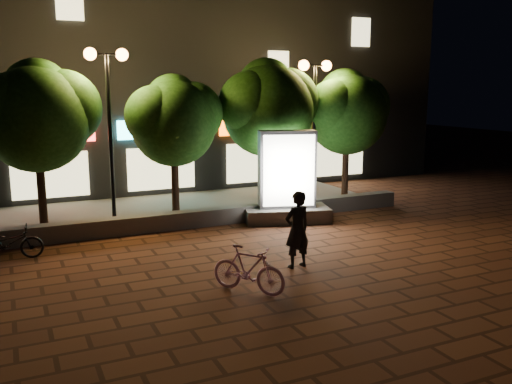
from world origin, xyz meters
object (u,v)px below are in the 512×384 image
tree_left (38,112)px  street_lamp_right (315,95)px  ad_kiosk (287,185)px  scooter_parked (8,243)px  tree_mid (174,117)px  tree_right (269,105)px  scooter_pink (248,269)px  rider (297,230)px  street_lamp_left (108,91)px  tree_far_right (347,109)px

tree_left → street_lamp_right: (8.95, -0.26, 0.45)m
ad_kiosk → scooter_parked: 8.08m
tree_mid → scooter_parked: bearing=-152.1°
tree_mid → tree_right: 3.32m
ad_kiosk → scooter_pink: bearing=-125.1°
tree_mid → rider: tree_mid is taller
street_lamp_right → rider: street_lamp_right is taller
tree_left → ad_kiosk: (6.98, -1.96, -2.30)m
street_lamp_left → scooter_pink: size_ratio=3.18×
street_lamp_right → ad_kiosk: street_lamp_right is taller
tree_left → tree_far_right: bearing=-0.0°
tree_right → rider: (-2.22, -6.07, -2.66)m
street_lamp_right → scooter_pink: bearing=-129.2°
street_lamp_right → street_lamp_left: bearing=180.0°
tree_right → rider: size_ratio=2.79×
tree_far_right → tree_mid: bearing=-180.0°
tree_left → scooter_pink: size_ratio=3.00×
tree_left → rider: 8.31m
tree_left → scooter_parked: size_ratio=3.03×
street_lamp_right → scooter_parked: bearing=-166.5°
tree_left → ad_kiosk: tree_left is taller
tree_right → street_lamp_left: 5.38m
tree_right → tree_left: bearing=-180.0°
street_lamp_left → rider: 7.30m
tree_right → ad_kiosk: 3.13m
street_lamp_right → ad_kiosk: 3.78m
tree_far_right → rider: (-5.42, -6.07, -2.46)m
street_lamp_right → scooter_pink: size_ratio=3.05×
street_lamp_right → scooter_parked: (-9.98, -2.40, -3.47)m
tree_right → ad_kiosk: size_ratio=1.75×
street_lamp_left → street_lamp_right: street_lamp_left is taller
street_lamp_left → street_lamp_right: (7.00, 0.00, -0.13)m
scooter_parked → tree_right: bearing=-66.7°
tree_left → tree_right: bearing=0.0°
tree_mid → tree_far_right: tree_far_right is taller
ad_kiosk → tree_left: bearing=164.3°
tree_far_right → street_lamp_right: bearing=-170.4°
tree_mid → street_lamp_left: (-2.05, -0.26, 0.81)m
scooter_pink → scooter_parked: size_ratio=1.01×
street_lamp_right → tree_far_right: bearing=9.6°
scooter_parked → scooter_pink: bearing=-129.1°
tree_far_right → rider: size_ratio=2.62×
tree_left → scooter_parked: bearing=-111.2°
tree_left → tree_right: tree_right is taller
tree_far_right → ad_kiosk: 4.60m
tree_mid → scooter_pink: bearing=-94.8°
tree_mid → street_lamp_left: size_ratio=0.87×
tree_right → scooter_pink: size_ratio=3.10×
tree_left → ad_kiosk: bearing=-15.7°
tree_mid → rider: 6.58m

